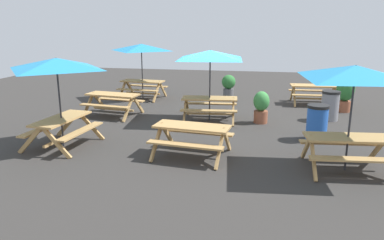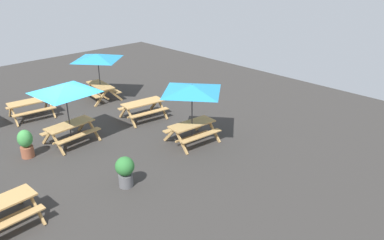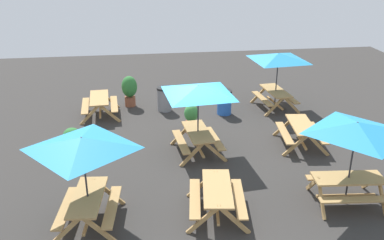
{
  "view_description": "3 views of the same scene",
  "coord_description": "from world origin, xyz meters",
  "px_view_note": "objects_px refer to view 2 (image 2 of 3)",
  "views": [
    {
      "loc": [
        -1.67,
        11.92,
        3.14
      ],
      "look_at": [
        -0.03,
        3.47,
        0.9
      ],
      "focal_mm": 35.0,
      "sensor_mm": 36.0,
      "label": 1
    },
    {
      "loc": [
        -5.52,
        -12.44,
        6.46
      ],
      "look_at": [
        3.41,
        -3.17,
        0.9
      ],
      "focal_mm": 35.0,
      "sensor_mm": 36.0,
      "label": 2
    },
    {
      "loc": [
        12.32,
        -1.88,
        6.35
      ],
      "look_at": [
        -0.55,
        -0.12,
        0.9
      ],
      "focal_mm": 40.0,
      "sensor_mm": 36.0,
      "label": 3
    }
  ],
  "objects_px": {
    "picnic_table_6": "(98,60)",
    "potted_plant_2": "(125,170)",
    "picnic_table_2": "(30,105)",
    "picnic_table_5": "(65,93)",
    "potted_plant_0": "(26,143)",
    "picnic_table_1": "(192,93)",
    "picnic_table_0": "(143,106)"
  },
  "relations": [
    {
      "from": "picnic_table_0",
      "to": "potted_plant_0",
      "type": "bearing_deg",
      "value": -172.54
    },
    {
      "from": "picnic_table_5",
      "to": "potted_plant_2",
      "type": "height_order",
      "value": "picnic_table_5"
    },
    {
      "from": "picnic_table_0",
      "to": "picnic_table_6",
      "type": "bearing_deg",
      "value": 98.29
    },
    {
      "from": "picnic_table_2",
      "to": "picnic_table_5",
      "type": "height_order",
      "value": "picnic_table_5"
    },
    {
      "from": "picnic_table_0",
      "to": "picnic_table_5",
      "type": "xyz_separation_m",
      "value": [
        -3.39,
        0.03,
        1.43
      ]
    },
    {
      "from": "picnic_table_6",
      "to": "potted_plant_2",
      "type": "xyz_separation_m",
      "value": [
        -3.61,
        -7.34,
        -1.43
      ]
    },
    {
      "from": "picnic_table_2",
      "to": "potted_plant_0",
      "type": "distance_m",
      "value": 3.82
    },
    {
      "from": "potted_plant_0",
      "to": "potted_plant_2",
      "type": "relative_size",
      "value": 1.04
    },
    {
      "from": "picnic_table_5",
      "to": "picnic_table_6",
      "type": "relative_size",
      "value": 1.21
    },
    {
      "from": "picnic_table_0",
      "to": "picnic_table_6",
      "type": "relative_size",
      "value": 0.84
    },
    {
      "from": "picnic_table_6",
      "to": "potted_plant_0",
      "type": "distance_m",
      "value": 6.25
    },
    {
      "from": "picnic_table_0",
      "to": "potted_plant_0",
      "type": "height_order",
      "value": "potted_plant_0"
    },
    {
      "from": "picnic_table_1",
      "to": "picnic_table_6",
      "type": "bearing_deg",
      "value": 95.53
    },
    {
      "from": "picnic_table_2",
      "to": "picnic_table_5",
      "type": "distance_m",
      "value": 3.77
    },
    {
      "from": "picnic_table_6",
      "to": "potted_plant_0",
      "type": "bearing_deg",
      "value": 129.14
    },
    {
      "from": "picnic_table_5",
      "to": "potted_plant_0",
      "type": "height_order",
      "value": "picnic_table_5"
    },
    {
      "from": "picnic_table_2",
      "to": "picnic_table_5",
      "type": "xyz_separation_m",
      "value": [
        0.09,
        -3.49,
        1.43
      ]
    },
    {
      "from": "picnic_table_2",
      "to": "picnic_table_6",
      "type": "bearing_deg",
      "value": 5.42
    },
    {
      "from": "picnic_table_5",
      "to": "potted_plant_0",
      "type": "relative_size",
      "value": 2.72
    },
    {
      "from": "picnic_table_2",
      "to": "picnic_table_6",
      "type": "xyz_separation_m",
      "value": [
        3.46,
        -0.09,
        1.43
      ]
    },
    {
      "from": "picnic_table_2",
      "to": "potted_plant_2",
      "type": "xyz_separation_m",
      "value": [
        -0.15,
        -7.43,
        -0.0
      ]
    },
    {
      "from": "potted_plant_2",
      "to": "potted_plant_0",
      "type": "bearing_deg",
      "value": 109.98
    },
    {
      "from": "potted_plant_2",
      "to": "picnic_table_1",
      "type": "bearing_deg",
      "value": 12.44
    },
    {
      "from": "picnic_table_6",
      "to": "potted_plant_2",
      "type": "bearing_deg",
      "value": 159.09
    },
    {
      "from": "picnic_table_0",
      "to": "picnic_table_2",
      "type": "distance_m",
      "value": 4.95
    },
    {
      "from": "picnic_table_0",
      "to": "picnic_table_2",
      "type": "bearing_deg",
      "value": 142.66
    },
    {
      "from": "picnic_table_2",
      "to": "potted_plant_2",
      "type": "height_order",
      "value": "potted_plant_2"
    },
    {
      "from": "picnic_table_0",
      "to": "picnic_table_2",
      "type": "xyz_separation_m",
      "value": [
        -3.48,
        3.51,
        0.0
      ]
    },
    {
      "from": "potted_plant_0",
      "to": "picnic_table_1",
      "type": "bearing_deg",
      "value": -32.18
    },
    {
      "from": "picnic_table_1",
      "to": "potted_plant_2",
      "type": "bearing_deg",
      "value": -161.84
    },
    {
      "from": "potted_plant_0",
      "to": "potted_plant_2",
      "type": "xyz_separation_m",
      "value": [
        1.44,
        -3.95,
        0.01
      ]
    },
    {
      "from": "picnic_table_6",
      "to": "picnic_table_2",
      "type": "bearing_deg",
      "value": 93.84
    }
  ]
}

